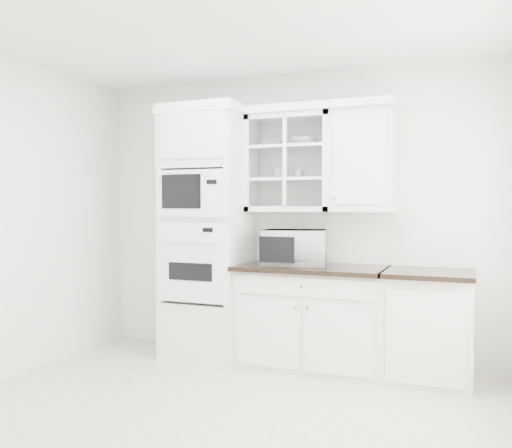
% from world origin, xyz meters
% --- Properties ---
extents(ground, '(4.00, 3.50, 0.01)m').
position_xyz_m(ground, '(0.00, 0.00, 0.01)').
color(ground, beige).
rests_on(ground, ground).
extents(room_shell, '(4.00, 3.50, 2.70)m').
position_xyz_m(room_shell, '(0.00, 0.43, 1.78)').
color(room_shell, white).
rests_on(room_shell, ground).
extents(oven_column, '(0.76, 0.68, 2.40)m').
position_xyz_m(oven_column, '(-0.75, 1.42, 1.20)').
color(oven_column, white).
rests_on(oven_column, ground).
extents(base_cabinet_run, '(1.32, 0.67, 0.92)m').
position_xyz_m(base_cabinet_run, '(0.28, 1.45, 0.46)').
color(base_cabinet_run, white).
rests_on(base_cabinet_run, ground).
extents(extra_base_cabinet, '(0.72, 0.67, 0.92)m').
position_xyz_m(extra_base_cabinet, '(1.28, 1.45, 0.46)').
color(extra_base_cabinet, white).
rests_on(extra_base_cabinet, ground).
extents(upper_cabinet_glass, '(0.80, 0.33, 0.90)m').
position_xyz_m(upper_cabinet_glass, '(0.03, 1.58, 1.85)').
color(upper_cabinet_glass, white).
rests_on(upper_cabinet_glass, room_shell).
extents(upper_cabinet_solid, '(0.55, 0.33, 0.90)m').
position_xyz_m(upper_cabinet_solid, '(0.71, 1.58, 1.85)').
color(upper_cabinet_solid, white).
rests_on(upper_cabinet_solid, room_shell).
extents(crown_molding, '(2.14, 0.38, 0.07)m').
position_xyz_m(crown_molding, '(-0.07, 1.56, 2.33)').
color(crown_molding, white).
rests_on(crown_molding, room_shell).
extents(countertop_microwave, '(0.64, 0.57, 0.32)m').
position_xyz_m(countertop_microwave, '(0.13, 1.41, 1.08)').
color(countertop_microwave, white).
rests_on(countertop_microwave, base_cabinet_run).
extents(bowl_a, '(0.28, 0.28, 0.05)m').
position_xyz_m(bowl_a, '(-0.17, 1.59, 2.04)').
color(bowl_a, white).
rests_on(bowl_a, upper_cabinet_glass).
extents(bowl_b, '(0.23, 0.23, 0.07)m').
position_xyz_m(bowl_b, '(0.16, 1.57, 2.04)').
color(bowl_b, white).
rests_on(bowl_b, upper_cabinet_glass).
extents(cup_a, '(0.14, 0.14, 0.09)m').
position_xyz_m(cup_a, '(-0.08, 1.57, 1.76)').
color(cup_a, white).
rests_on(cup_a, upper_cabinet_glass).
extents(cup_b, '(0.10, 0.10, 0.09)m').
position_xyz_m(cup_b, '(0.10, 1.60, 1.75)').
color(cup_b, white).
rests_on(cup_b, upper_cabinet_glass).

